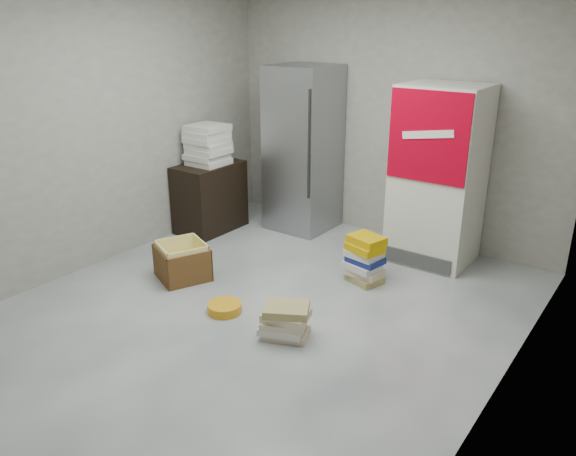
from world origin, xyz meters
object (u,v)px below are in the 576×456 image
(coke_cooler, at_px, (438,175))
(phonebook_stack_main, at_px, (365,259))
(wood_shelf, at_px, (210,197))
(steel_fridge, at_px, (303,149))
(cardboard_box, at_px, (183,264))

(coke_cooler, height_order, phonebook_stack_main, coke_cooler)
(phonebook_stack_main, bearing_deg, wood_shelf, -172.61)
(steel_fridge, relative_size, wood_shelf, 2.37)
(steel_fridge, xyz_separation_m, phonebook_stack_main, (1.35, -0.91, -0.72))
(wood_shelf, bearing_deg, steel_fridge, 41.31)
(steel_fridge, bearing_deg, phonebook_stack_main, -34.12)
(coke_cooler, bearing_deg, wood_shelf, -163.72)
(steel_fridge, distance_m, cardboard_box, 2.05)
(phonebook_stack_main, xyz_separation_m, cardboard_box, (-1.47, -0.97, -0.08))
(phonebook_stack_main, bearing_deg, cardboard_box, -134.40)
(wood_shelf, distance_m, cardboard_box, 1.38)
(coke_cooler, distance_m, phonebook_stack_main, 1.17)
(coke_cooler, distance_m, wood_shelf, 2.63)
(coke_cooler, bearing_deg, cardboard_box, -133.33)
(wood_shelf, bearing_deg, cardboard_box, -58.34)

